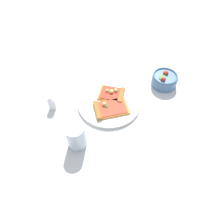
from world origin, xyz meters
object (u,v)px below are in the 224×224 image
(pizza_slice_far, at_px, (109,108))
(pepper_shaker, at_px, (52,103))
(plate, at_px, (109,103))
(soda_glass, at_px, (76,137))
(pizza_slice_near, at_px, (113,94))
(paper_napkin, at_px, (153,154))
(salad_bowl, at_px, (164,80))

(pizza_slice_far, bearing_deg, pepper_shaker, -77.20)
(plate, xyz_separation_m, pizza_slice_far, (0.04, 0.01, 0.01))
(soda_glass, bearing_deg, plate, 166.58)
(pizza_slice_near, height_order, paper_napkin, pizza_slice_near)
(plate, height_order, pizza_slice_far, pizza_slice_far)
(plate, relative_size, pepper_shaker, 4.29)
(plate, relative_size, salad_bowl, 2.33)
(paper_napkin, height_order, pepper_shaker, pepper_shaker)
(paper_napkin, bearing_deg, salad_bowl, -177.17)
(pizza_slice_near, height_order, soda_glass, soda_glass)
(pizza_slice_far, distance_m, paper_napkin, 0.27)
(salad_bowl, distance_m, paper_napkin, 0.38)
(plate, bearing_deg, pizza_slice_far, 14.68)
(plate, bearing_deg, paper_napkin, 50.80)
(soda_glass, distance_m, pepper_shaker, 0.22)
(pizza_slice_near, xyz_separation_m, pepper_shaker, (0.14, -0.23, 0.01))
(pizza_slice_near, bearing_deg, plate, -7.01)
(pizza_slice_far, height_order, soda_glass, soda_glass)
(pizza_slice_far, relative_size, pepper_shaker, 2.66)
(pepper_shaker, bearing_deg, pizza_slice_far, 102.80)
(plate, height_order, pepper_shaker, pepper_shaker)
(plate, relative_size, soda_glass, 2.61)
(pizza_slice_near, bearing_deg, soda_glass, -12.39)
(pizza_slice_far, xyz_separation_m, paper_napkin, (0.15, 0.22, -0.02))
(paper_napkin, bearing_deg, pepper_shaker, -101.47)
(soda_glass, bearing_deg, salad_bowl, 147.65)
(plate, relative_size, pizza_slice_near, 2.36)
(pepper_shaker, bearing_deg, soda_glass, 52.46)
(soda_glass, distance_m, paper_napkin, 0.29)
(salad_bowl, xyz_separation_m, soda_glass, (0.42, -0.27, 0.02))
(plate, height_order, soda_glass, soda_glass)
(soda_glass, relative_size, paper_napkin, 0.74)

